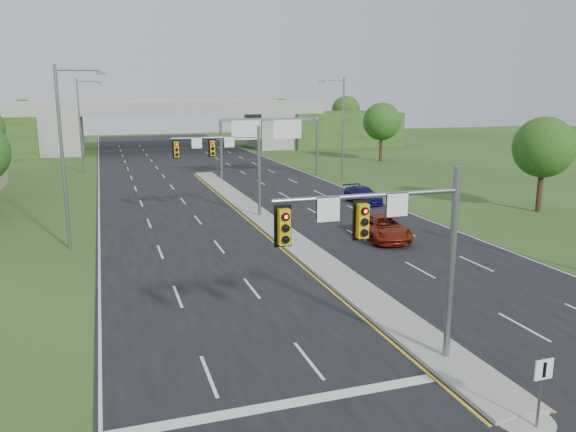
{
  "coord_description": "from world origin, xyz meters",
  "views": [
    {
      "loc": [
        -11.22,
        -15.85,
        9.39
      ],
      "look_at": [
        -2.07,
        11.76,
        3.0
      ],
      "focal_mm": 35.0,
      "sensor_mm": 36.0,
      "label": 1
    }
  ],
  "objects_px": {
    "sign_gantry": "(269,131)",
    "car_far_b": "(363,195)",
    "keep_right_sign": "(542,382)",
    "car_far_a": "(383,228)",
    "signal_mast_near": "(396,238)",
    "signal_mast_far": "(230,157)",
    "overpass": "(171,129)"
  },
  "relations": [
    {
      "from": "signal_mast_near",
      "to": "keep_right_sign",
      "type": "distance_m",
      "value": 5.94
    },
    {
      "from": "signal_mast_far",
      "to": "sign_gantry",
      "type": "relative_size",
      "value": 0.6
    },
    {
      "from": "keep_right_sign",
      "to": "car_far_a",
      "type": "bearing_deg",
      "value": 73.96
    },
    {
      "from": "overpass",
      "to": "car_far_b",
      "type": "relative_size",
      "value": 16.89
    },
    {
      "from": "signal_mast_near",
      "to": "signal_mast_far",
      "type": "distance_m",
      "value": 25.0
    },
    {
      "from": "signal_mast_near",
      "to": "car_far_a",
      "type": "height_order",
      "value": "signal_mast_near"
    },
    {
      "from": "sign_gantry",
      "to": "car_far_a",
      "type": "relative_size",
      "value": 2.11
    },
    {
      "from": "signal_mast_near",
      "to": "overpass",
      "type": "relative_size",
      "value": 0.09
    },
    {
      "from": "signal_mast_near",
      "to": "signal_mast_far",
      "type": "relative_size",
      "value": 1.0
    },
    {
      "from": "signal_mast_far",
      "to": "overpass",
      "type": "distance_m",
      "value": 55.13
    },
    {
      "from": "keep_right_sign",
      "to": "sign_gantry",
      "type": "height_order",
      "value": "sign_gantry"
    },
    {
      "from": "sign_gantry",
      "to": "car_far_b",
      "type": "distance_m",
      "value": 18.06
    },
    {
      "from": "car_far_a",
      "to": "car_far_b",
      "type": "height_order",
      "value": "car_far_a"
    },
    {
      "from": "signal_mast_far",
      "to": "overpass",
      "type": "relative_size",
      "value": 0.09
    },
    {
      "from": "keep_right_sign",
      "to": "sign_gantry",
      "type": "distance_m",
      "value": 50.04
    },
    {
      "from": "keep_right_sign",
      "to": "signal_mast_far",
      "type": "bearing_deg",
      "value": 94.39
    },
    {
      "from": "signal_mast_far",
      "to": "overpass",
      "type": "xyz_separation_m",
      "value": [
        2.26,
        55.07,
        -1.17
      ]
    },
    {
      "from": "signal_mast_far",
      "to": "car_far_a",
      "type": "distance_m",
      "value": 12.71
    },
    {
      "from": "keep_right_sign",
      "to": "car_far_a",
      "type": "relative_size",
      "value": 0.4
    },
    {
      "from": "overpass",
      "to": "signal_mast_far",
      "type": "bearing_deg",
      "value": -92.35
    },
    {
      "from": "signal_mast_near",
      "to": "car_far_a",
      "type": "distance_m",
      "value": 18.48
    },
    {
      "from": "keep_right_sign",
      "to": "car_far_b",
      "type": "relative_size",
      "value": 0.46
    },
    {
      "from": "signal_mast_far",
      "to": "keep_right_sign",
      "type": "relative_size",
      "value": 3.18
    },
    {
      "from": "signal_mast_near",
      "to": "car_far_b",
      "type": "relative_size",
      "value": 1.48
    },
    {
      "from": "overpass",
      "to": "car_far_b",
      "type": "distance_m",
      "value": 53.27
    },
    {
      "from": "keep_right_sign",
      "to": "sign_gantry",
      "type": "xyz_separation_m",
      "value": [
        6.68,
        49.45,
        3.72
      ]
    },
    {
      "from": "overpass",
      "to": "sign_gantry",
      "type": "bearing_deg",
      "value": -79.21
    },
    {
      "from": "signal_mast_near",
      "to": "overpass",
      "type": "bearing_deg",
      "value": 88.38
    },
    {
      "from": "car_far_a",
      "to": "car_far_b",
      "type": "relative_size",
      "value": 1.16
    },
    {
      "from": "sign_gantry",
      "to": "car_far_a",
      "type": "xyz_separation_m",
      "value": [
        -0.78,
        -28.9,
        -4.46
      ]
    },
    {
      "from": "signal_mast_near",
      "to": "sign_gantry",
      "type": "xyz_separation_m",
      "value": [
        8.95,
        44.99,
        0.51
      ]
    },
    {
      "from": "signal_mast_far",
      "to": "signal_mast_near",
      "type": "bearing_deg",
      "value": -90.0
    }
  ]
}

